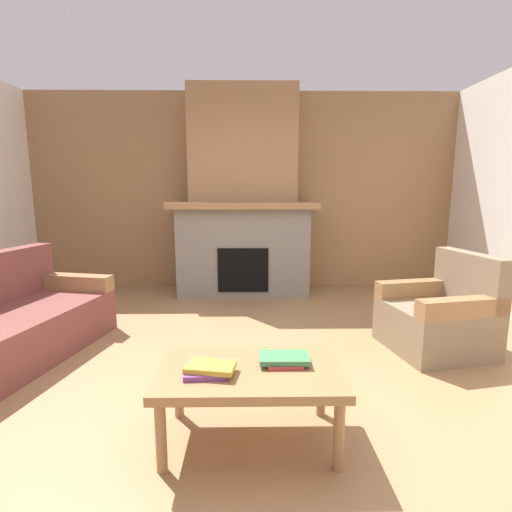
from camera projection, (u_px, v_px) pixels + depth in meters
The scene contains 8 objects.
ground at pixel (238, 386), 2.78m from camera, with size 9.00×9.00×0.00m, color #9E754C.
wall_back_wood_panel at pixel (244, 192), 5.51m from camera, with size 6.00×0.12×2.70m, color #997047.
fireplace at pixel (243, 207), 5.17m from camera, with size 1.90×0.82×2.70m.
couch at pixel (1, 328), 3.14m from camera, with size 1.20×1.94×0.85m.
armchair at pixel (440, 317), 3.38m from camera, with size 0.89×0.89×0.85m.
coffee_table at pixel (250, 377), 2.13m from camera, with size 1.00×0.60×0.43m.
book_stack_near_edge at pixel (208, 368), 2.06m from camera, with size 0.28×0.24×0.06m.
book_stack_center at pixel (284, 359), 2.17m from camera, with size 0.28×0.19×0.05m.
Camera 1 is at (0.09, -2.58, 1.39)m, focal length 27.29 mm.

